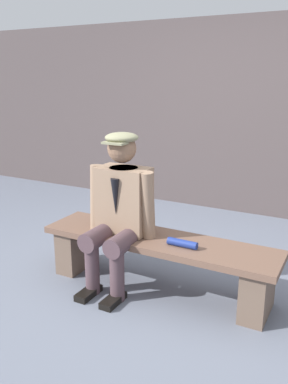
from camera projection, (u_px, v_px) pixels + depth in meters
ground_plane at (157, 288)px, 3.22m from camera, size 30.00×30.00×0.00m
bench at (157, 255)px, 3.14m from camera, size 1.86×0.45×0.43m
seated_man at (119, 207)px, 3.12m from camera, size 0.57×0.60×1.22m
rolled_magazine at (182, 243)px, 2.94m from camera, size 0.23×0.06×0.06m
stadium_wall at (243, 118)px, 4.86m from camera, size 12.00×0.24×2.29m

